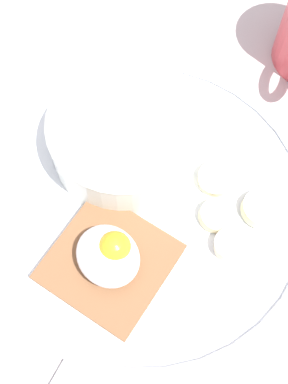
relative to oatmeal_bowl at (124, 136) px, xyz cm
name	(u,v)px	position (x,y,z in cm)	size (l,w,h in cm)	color
ground_plane	(144,210)	(4.91, -1.94, -4.76)	(120.00, 120.00, 2.00)	beige
plate	(144,202)	(4.91, -1.94, -2.96)	(29.69, 29.69, 1.60)	white
oatmeal_bowl	(124,136)	(0.00, 0.00, 0.00)	(13.26, 13.26, 5.34)	white
toast_slice	(110,263)	(7.54, -7.96, -1.93)	(11.49, 11.49, 1.48)	brown
poached_egg	(109,254)	(7.55, -7.82, 0.26)	(5.48, 4.80, 3.57)	white
banana_slice_front	(231,245)	(12.97, 0.78, -2.02)	(3.90, 3.85, 1.58)	beige
banana_slice_left	(216,216)	(10.18, 1.73, -2.19)	(4.25, 4.24, 1.36)	beige
banana_slice_back	(261,209)	(12.32, 5.16, -2.19)	(4.51, 4.56, 1.37)	#F1ECBC
banana_slice_right	(216,179)	(7.66, 4.16, -2.09)	(4.28, 4.35, 1.55)	beige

